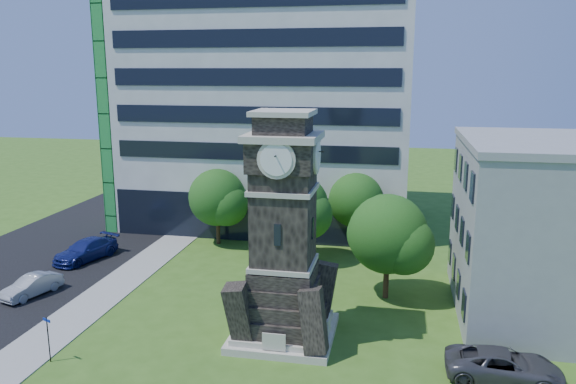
% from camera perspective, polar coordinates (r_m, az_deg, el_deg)
% --- Properties ---
extents(ground, '(160.00, 160.00, 0.00)m').
position_cam_1_polar(ground, '(30.51, -6.96, -15.51)').
color(ground, '#385F1B').
rests_on(ground, ground).
extents(sidewalk, '(3.00, 70.00, 0.06)m').
position_cam_1_polar(sidewalk, '(38.29, -18.40, -10.05)').
color(sidewalk, gray).
rests_on(sidewalk, ground).
extents(clock_tower, '(5.40, 5.40, 12.22)m').
position_cam_1_polar(clock_tower, '(29.52, -0.45, -5.26)').
color(clock_tower, beige).
rests_on(clock_tower, ground).
extents(office_tall, '(26.20, 15.11, 28.60)m').
position_cam_1_polar(office_tall, '(52.75, -1.84, 12.37)').
color(office_tall, white).
rests_on(office_tall, ground).
extents(car_street_mid, '(2.47, 4.18, 1.30)m').
position_cam_1_polar(car_street_mid, '(39.94, -24.58, -8.67)').
color(car_street_mid, '#919498').
rests_on(car_street_mid, ground).
extents(car_street_north, '(3.67, 5.71, 1.54)m').
position_cam_1_polar(car_street_north, '(45.53, -19.86, -5.57)').
color(car_street_north, navy).
rests_on(car_street_north, ground).
extents(car_east_lot, '(5.35, 2.54, 1.48)m').
position_cam_1_polar(car_east_lot, '(29.07, 21.06, -16.15)').
color(car_east_lot, '#444449').
rests_on(car_east_lot, ground).
extents(park_bench, '(1.81, 0.48, 0.93)m').
position_cam_1_polar(park_bench, '(29.86, -3.58, -15.02)').
color(park_bench, black).
rests_on(park_bench, ground).
extents(street_sign, '(0.57, 0.06, 2.36)m').
position_cam_1_polar(street_sign, '(30.81, -23.20, -13.14)').
color(street_sign, black).
rests_on(street_sign, ground).
extents(tree_nw, '(5.16, 4.69, 6.30)m').
position_cam_1_polar(tree_nw, '(46.30, -7.12, -0.74)').
color(tree_nw, '#332114').
rests_on(tree_nw, ground).
extents(tree_nc, '(5.32, 4.84, 6.66)m').
position_cam_1_polar(tree_nc, '(41.79, 0.93, -1.69)').
color(tree_nc, '#332114').
rests_on(tree_nc, ground).
extents(tree_ne, '(4.81, 4.37, 6.22)m').
position_cam_1_polar(tree_ne, '(44.88, 7.00, -1.05)').
color(tree_ne, '#332114').
rests_on(tree_ne, ground).
extents(tree_east, '(5.47, 4.97, 6.71)m').
position_cam_1_polar(tree_east, '(35.51, 10.21, -4.47)').
color(tree_east, '#332114').
rests_on(tree_east, ground).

